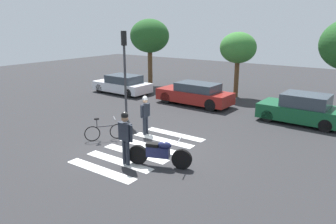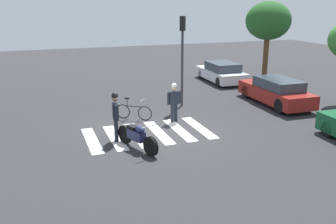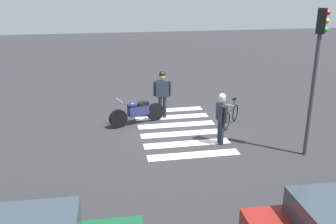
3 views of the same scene
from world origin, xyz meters
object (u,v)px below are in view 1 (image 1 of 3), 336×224
object	(u,v)px
car_maroon_wagon	(195,94)
traffic_light_pole	(125,61)
officer_on_foot	(125,134)
car_green_compact	(302,109)
leaning_bicycle	(105,132)
police_motorcycle	(159,153)
car_white_van	(122,84)
officer_by_motorcycle	(145,112)

from	to	relation	value
car_maroon_wagon	traffic_light_pole	size ratio (longest dim) A/B	1.05
officer_on_foot	car_green_compact	xyz separation A→B (m)	(3.77, 8.70, -0.43)
leaning_bicycle	car_green_compact	xyz separation A→B (m)	(6.18, 7.39, 0.32)
police_motorcycle	traffic_light_pole	world-z (taller)	traffic_light_pole
car_green_compact	traffic_light_pole	world-z (taller)	traffic_light_pole
leaning_bicycle	officer_on_foot	xyz separation A→B (m)	(2.41, -1.31, 0.76)
car_white_van	car_maroon_wagon	world-z (taller)	car_maroon_wagon
car_green_compact	officer_on_foot	bearing A→B (deg)	-113.42
police_motorcycle	officer_on_foot	world-z (taller)	officer_on_foot
officer_on_foot	car_white_van	size ratio (longest dim) A/B	0.45
officer_on_foot	officer_by_motorcycle	xyz separation A→B (m)	(-1.48, 2.90, -0.12)
officer_by_motorcycle	car_maroon_wagon	world-z (taller)	officer_by_motorcycle
traffic_light_pole	car_maroon_wagon	bearing A→B (deg)	73.57
officer_by_motorcycle	car_maroon_wagon	xyz separation A→B (m)	(-0.98, 5.97, -0.34)
leaning_bicycle	car_white_van	size ratio (longest dim) A/B	0.33
officer_on_foot	traffic_light_pole	size ratio (longest dim) A/B	0.43
car_white_van	car_green_compact	xyz separation A→B (m)	(12.17, -0.16, 0.07)
leaning_bicycle	traffic_light_pole	size ratio (longest dim) A/B	0.31
police_motorcycle	traffic_light_pole	size ratio (longest dim) A/B	0.49
car_green_compact	leaning_bicycle	bearing A→B (deg)	-129.91
car_maroon_wagon	traffic_light_pole	distance (m)	5.37
leaning_bicycle	traffic_light_pole	distance (m)	4.15
officer_by_motorcycle	traffic_light_pole	size ratio (longest dim) A/B	0.39
police_motorcycle	officer_on_foot	distance (m)	1.35
officer_by_motorcycle	car_white_van	bearing A→B (deg)	139.27
car_maroon_wagon	car_green_compact	size ratio (longest dim) A/B	1.17
leaning_bicycle	car_white_van	xyz separation A→B (m)	(-5.99, 7.55, 0.25)
leaning_bicycle	officer_on_foot	bearing A→B (deg)	-28.61
police_motorcycle	car_green_compact	bearing A→B (deg)	71.65
leaning_bicycle	car_green_compact	world-z (taller)	car_green_compact
officer_by_motorcycle	car_green_compact	distance (m)	7.83
police_motorcycle	car_white_van	world-z (taller)	car_white_van
car_green_compact	officer_by_motorcycle	bearing A→B (deg)	-132.13
police_motorcycle	officer_by_motorcycle	xyz separation A→B (m)	(-2.53, 2.37, 0.53)
officer_on_foot	car_white_van	distance (m)	12.22
car_maroon_wagon	car_green_compact	distance (m)	6.22
police_motorcycle	traffic_light_pole	distance (m)	6.61
officer_by_motorcycle	traffic_light_pole	xyz separation A→B (m)	(-2.35, 1.32, 1.97)
car_maroon_wagon	police_motorcycle	bearing A→B (deg)	-67.18
police_motorcycle	car_white_van	xyz separation A→B (m)	(-9.45, 8.33, 0.15)
car_green_compact	car_white_van	bearing A→B (deg)	179.25
leaning_bicycle	car_white_van	distance (m)	9.64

